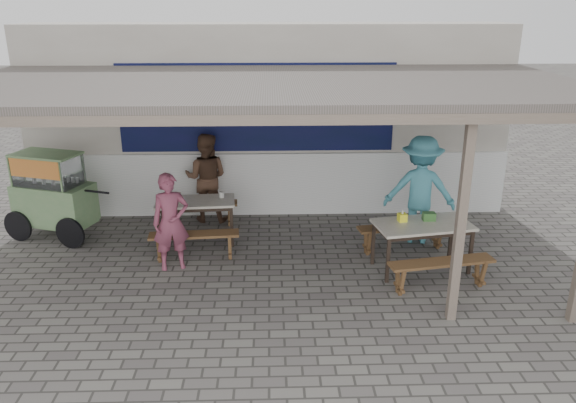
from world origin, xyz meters
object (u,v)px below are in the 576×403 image
at_px(table_right, 423,228).
at_px(patron_street_side, 171,222).
at_px(bench_left_street, 194,240).
at_px(tissue_box, 402,217).
at_px(bench_left_wall, 199,209).
at_px(bench_right_wall, 403,232).
at_px(patron_right_table, 420,190).
at_px(condiment_jar, 222,195).
at_px(patron_wall_side, 206,178).
at_px(condiment_bowl, 179,200).
at_px(table_left, 196,205).
at_px(bench_right_street, 441,268).
at_px(donation_box, 429,216).
at_px(vendor_cart, 52,192).

relative_size(table_right, patron_street_side, 1.02).
bearing_deg(bench_left_street, tissue_box, -10.13).
height_order(bench_left_wall, table_right, table_right).
xyz_separation_m(bench_left_wall, bench_right_wall, (3.46, -1.17, 0.00)).
relative_size(patron_right_table, tissue_box, 14.95).
relative_size(table_right, bench_right_wall, 0.99).
distance_m(bench_left_wall, condiment_jar, 0.87).
xyz_separation_m(bench_left_street, bench_right_wall, (3.36, 0.23, 0.00)).
relative_size(patron_wall_side, condiment_bowl, 8.93).
bearing_deg(patron_wall_side, bench_right_wall, 162.82).
height_order(table_left, bench_left_street, table_left).
height_order(bench_left_street, condiment_jar, condiment_jar).
bearing_deg(bench_right_street, patron_right_table, 76.63).
xyz_separation_m(bench_right_wall, patron_street_side, (-3.66, -0.50, 0.41)).
height_order(patron_wall_side, tissue_box, patron_wall_side).
bearing_deg(patron_street_side, table_left, 60.72).
height_order(patron_wall_side, condiment_bowl, patron_wall_side).
relative_size(patron_street_side, condiment_bowl, 8.14).
xyz_separation_m(patron_wall_side, tissue_box, (3.16, -2.06, -0.01)).
bearing_deg(patron_street_side, donation_box, -15.74).
height_order(bench_right_street, patron_street_side, patron_street_side).
distance_m(bench_right_wall, patron_street_side, 3.71).
distance_m(patron_street_side, tissue_box, 3.48).
bearing_deg(condiment_bowl, bench_left_wall, 74.92).
xyz_separation_m(patron_street_side, patron_right_table, (3.99, 0.92, 0.16)).
xyz_separation_m(patron_street_side, tissue_box, (3.48, -0.07, 0.06)).
relative_size(bench_left_street, condiment_bowl, 7.66).
bearing_deg(condiment_jar, patron_wall_side, 111.59).
xyz_separation_m(table_left, condiment_bowl, (-0.25, -0.05, 0.11)).
distance_m(patron_street_side, donation_box, 3.89).
height_order(table_right, condiment_jar, condiment_jar).
bearing_deg(bench_right_street, tissue_box, 108.42).
relative_size(patron_wall_side, patron_right_table, 0.90).
bearing_deg(patron_street_side, patron_wall_side, 65.72).
relative_size(tissue_box, condiment_bowl, 0.66).
xyz_separation_m(bench_left_street, bench_left_wall, (-0.10, 1.40, 0.00)).
relative_size(bench_right_wall, tissue_box, 12.67).
relative_size(bench_left_wall, table_right, 0.93).
xyz_separation_m(bench_right_street, patron_street_side, (-3.89, 0.83, 0.41)).
bearing_deg(patron_right_table, bench_right_street, 99.00).
distance_m(bench_right_street, condiment_jar, 3.79).
bearing_deg(bench_left_street, patron_right_table, 5.92).
height_order(table_right, donation_box, donation_box).
xyz_separation_m(tissue_box, condiment_bowl, (-3.49, 0.99, -0.04)).
xyz_separation_m(patron_wall_side, condiment_jar, (0.35, -0.88, -0.03)).
height_order(patron_street_side, patron_right_table, patron_right_table).
bearing_deg(bench_left_street, vendor_cart, 153.80).
distance_m(bench_right_wall, donation_box, 0.75).
xyz_separation_m(bench_right_street, condiment_jar, (-3.22, 1.94, 0.46)).
xyz_separation_m(bench_left_street, donation_box, (3.60, -0.31, 0.48)).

